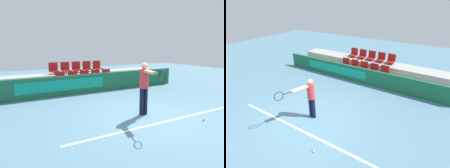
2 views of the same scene
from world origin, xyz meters
TOP-DOWN VIEW (x-y plane):
  - ground_plane at (0.00, 0.00)m, footprint 30.00×30.00m
  - court_baseline at (0.00, -0.56)m, footprint 6.02×0.08m
  - barrier_wall at (-0.04, 4.12)m, footprint 9.69×0.14m
  - bleacher_tier_front at (0.00, 4.74)m, footprint 9.29×1.09m
  - bleacher_tier_middle at (0.00, 5.83)m, footprint 9.29×1.09m
  - stadium_chair_0 at (-1.23, 4.88)m, footprint 0.46×0.42m
  - stadium_chair_1 at (-0.62, 4.88)m, footprint 0.46×0.42m
  - stadium_chair_2 at (0.00, 4.88)m, footprint 0.46×0.42m
  - stadium_chair_3 at (0.62, 4.88)m, footprint 0.46×0.42m
  - stadium_chair_4 at (1.23, 4.88)m, footprint 0.46×0.42m
  - stadium_chair_5 at (-1.23, 5.97)m, footprint 0.46×0.42m
  - stadium_chair_6 at (-0.62, 5.97)m, footprint 0.46×0.42m
  - stadium_chair_7 at (0.00, 5.97)m, footprint 0.46×0.42m
  - stadium_chair_8 at (0.62, 5.97)m, footprint 0.46×0.42m
  - stadium_chair_9 at (1.23, 5.97)m, footprint 0.46×0.42m
  - tennis_player at (-0.06, 0.21)m, footprint 0.55×1.45m
  - tennis_ball at (1.12, -1.08)m, footprint 0.07×0.07m

SIDE VIEW (x-z plane):
  - ground_plane at x=0.00m, z-range 0.00..0.00m
  - court_baseline at x=0.00m, z-range 0.00..0.01m
  - tennis_ball at x=1.12m, z-range 0.00..0.07m
  - bleacher_tier_front at x=0.00m, z-range 0.00..0.37m
  - bleacher_tier_middle at x=0.00m, z-range 0.00..0.74m
  - barrier_wall at x=-0.04m, z-range 0.00..0.87m
  - stadium_chair_0 at x=-1.23m, z-range 0.32..0.88m
  - stadium_chair_1 at x=-0.62m, z-range 0.32..0.88m
  - stadium_chair_2 at x=0.00m, z-range 0.32..0.88m
  - stadium_chair_3 at x=0.62m, z-range 0.32..0.88m
  - stadium_chair_4 at x=1.23m, z-range 0.32..0.88m
  - stadium_chair_5 at x=-1.23m, z-range 0.69..1.25m
  - stadium_chair_6 at x=-0.62m, z-range 0.69..1.25m
  - stadium_chair_7 at x=0.00m, z-range 0.69..1.25m
  - stadium_chair_8 at x=0.62m, z-range 0.69..1.25m
  - stadium_chair_9 at x=1.23m, z-range 0.69..1.25m
  - tennis_player at x=-0.06m, z-range 0.18..1.83m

